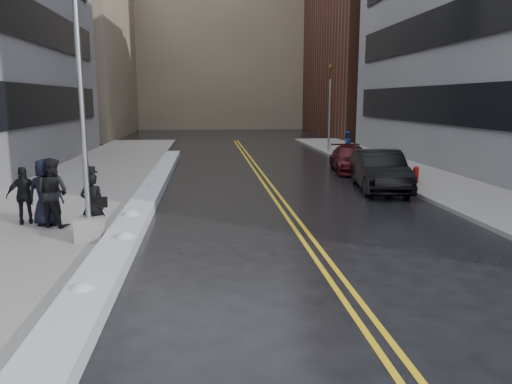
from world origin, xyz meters
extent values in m
plane|color=black|center=(0.00, 0.00, 0.00)|extent=(160.00, 160.00, 0.00)
cube|color=gray|center=(-5.75, 10.00, 0.07)|extent=(5.50, 50.00, 0.15)
cube|color=gray|center=(10.00, 10.00, 0.07)|extent=(4.00, 50.00, 0.15)
cube|color=gold|center=(2.35, 10.00, 0.00)|extent=(0.12, 50.00, 0.01)
cube|color=gold|center=(2.65, 10.00, 0.00)|extent=(0.12, 50.00, 0.01)
cube|color=silver|center=(-2.45, 8.00, 0.17)|extent=(0.90, 30.00, 0.34)
cube|color=gray|center=(-15.50, 44.00, 9.00)|extent=(14.00, 22.00, 18.00)
cube|color=gray|center=(2.00, 60.00, 11.00)|extent=(36.00, 16.00, 22.00)
cube|color=gray|center=(-3.30, 2.00, 0.45)|extent=(0.65, 0.65, 0.60)
cylinder|color=gray|center=(-3.30, 2.00, 4.25)|extent=(0.14, 0.14, 7.00)
cylinder|color=maroon|center=(9.00, 10.00, 0.45)|extent=(0.24, 0.24, 0.60)
sphere|color=maroon|center=(9.00, 10.00, 0.75)|extent=(0.26, 0.26, 0.26)
cylinder|color=maroon|center=(9.00, 10.00, 0.50)|extent=(0.25, 0.10, 0.10)
cylinder|color=gray|center=(8.50, 24.00, 2.65)|extent=(0.14, 0.14, 5.00)
imported|color=#594C0C|center=(8.50, 24.00, 5.65)|extent=(0.16, 0.20, 1.00)
imported|color=black|center=(-3.25, 2.32, 1.02)|extent=(0.67, 0.47, 1.74)
imported|color=black|center=(-4.65, 3.57, 1.15)|extent=(1.19, 1.07, 2.00)
imported|color=black|center=(-4.88, 3.71, 1.13)|extent=(0.96, 0.63, 1.96)
imported|color=black|center=(-5.55, 3.94, 1.00)|extent=(1.08, 0.73, 1.71)
imported|color=navy|center=(8.20, 18.42, 1.02)|extent=(1.00, 0.88, 1.75)
imported|color=black|center=(7.01, 9.09, 0.84)|extent=(2.41, 5.27, 1.68)
imported|color=#3C090F|center=(7.36, 14.49, 0.67)|extent=(2.43, 4.82, 1.34)
camera|label=1|loc=(-0.21, -11.01, 3.79)|focal=35.00mm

